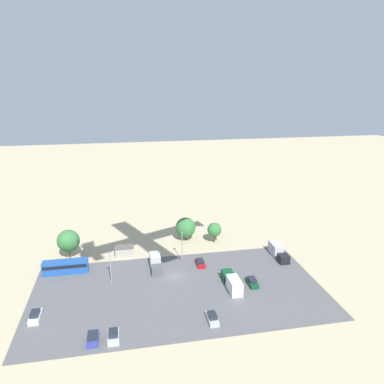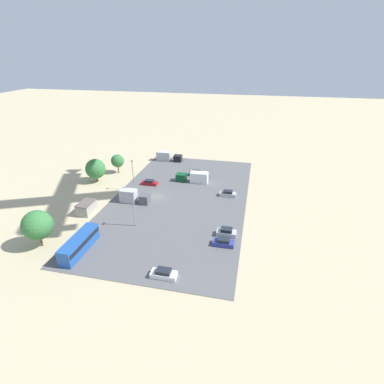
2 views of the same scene
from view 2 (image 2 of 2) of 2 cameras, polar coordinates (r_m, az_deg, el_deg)
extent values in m
plane|color=tan|center=(77.67, -6.82, -0.97)|extent=(400.00, 400.00, 0.00)
cube|color=#565659|center=(75.97, -2.42, -1.40)|extent=(62.32, 33.41, 0.08)
cube|color=#9E998E|center=(73.54, -19.42, -2.86)|extent=(4.60, 2.85, 2.51)
cube|color=#59514C|center=(72.96, -19.57, -1.95)|extent=(4.84, 3.09, 0.12)
cube|color=#1E4C9E|center=(60.34, -20.66, -9.25)|extent=(10.32, 2.53, 3.09)
cube|color=black|center=(60.04, -20.74, -8.81)|extent=(9.91, 2.57, 0.87)
cube|color=#ADB2B7|center=(61.91, 6.58, -7.81)|extent=(1.97, 4.02, 0.95)
cube|color=#1E232D|center=(61.46, 6.62, -7.17)|extent=(1.66, 2.25, 0.70)
cube|color=#0C4723|center=(90.06, 0.72, 3.43)|extent=(1.80, 4.14, 0.95)
cube|color=#1E232D|center=(89.75, 0.72, 3.91)|extent=(1.51, 2.32, 0.70)
cube|color=#ADB2B7|center=(77.91, 6.83, -0.45)|extent=(1.79, 4.21, 0.90)
cube|color=#1E232D|center=(77.57, 6.86, 0.07)|extent=(1.51, 2.36, 0.66)
cube|color=maroon|center=(84.78, -8.08, 1.66)|extent=(1.85, 4.32, 0.82)
cube|color=#1E232D|center=(84.50, -8.11, 2.10)|extent=(1.55, 2.42, 0.60)
cube|color=silver|center=(51.85, -5.39, -15.41)|extent=(1.92, 4.40, 0.87)
cube|color=#1E232D|center=(51.36, -5.43, -14.77)|extent=(1.61, 2.46, 0.64)
cube|color=navy|center=(59.03, 6.01, -9.67)|extent=(1.97, 4.06, 0.87)
cube|color=#1E232D|center=(58.61, 6.05, -9.06)|extent=(1.66, 2.28, 0.64)
cube|color=black|center=(101.99, -2.71, 6.43)|extent=(2.45, 2.62, 2.10)
cube|color=#B2B2B7|center=(103.20, -5.39, 6.84)|extent=(2.45, 4.65, 3.00)
cube|color=#0C4723|center=(86.28, -2.07, 2.81)|extent=(2.42, 2.78, 2.10)
cube|color=white|center=(85.03, 1.36, 2.80)|extent=(2.42, 4.94, 3.01)
cube|color=#4C5156|center=(74.38, -9.02, -1.34)|extent=(2.45, 2.21, 2.24)
cube|color=#B2B2B7|center=(75.71, -11.99, -0.69)|extent=(2.45, 3.93, 3.20)
cylinder|color=brown|center=(94.95, -13.83, 4.26)|extent=(0.36, 0.36, 2.37)
sphere|color=#337038|center=(94.05, -14.00, 5.77)|extent=(3.94, 3.94, 3.94)
cylinder|color=brown|center=(65.02, -26.79, -8.19)|extent=(0.36, 0.36, 2.57)
sphere|color=#337038|center=(63.35, -27.39, -5.60)|extent=(5.66, 5.66, 5.66)
cylinder|color=brown|center=(90.34, -17.65, 2.46)|extent=(0.36, 0.36, 1.73)
sphere|color=#337038|center=(89.28, -17.90, 4.22)|extent=(5.64, 5.64, 5.64)
cylinder|color=gray|center=(81.01, -11.14, 3.02)|extent=(0.20, 0.20, 7.99)
cube|color=#4C4C51|center=(79.54, -11.39, 5.80)|extent=(0.90, 0.28, 0.20)
cylinder|color=gray|center=(64.09, -10.95, -3.48)|extent=(0.20, 0.20, 7.50)
cube|color=#4C4C51|center=(62.32, -11.24, -0.32)|extent=(0.90, 0.28, 0.20)
camera|label=1|loc=(76.51, 61.85, 20.19)|focal=35.00mm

